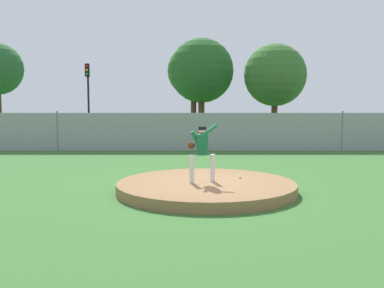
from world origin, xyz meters
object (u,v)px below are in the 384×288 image
(baseball, at_px, (241,177))
(traffic_cone_orange, at_px, (351,142))
(pitcher_youth, at_px, (203,148))
(parked_car_navy, at_px, (95,129))
(traffic_light_near, at_px, (89,87))
(parked_car_slate, at_px, (272,130))
(parked_car_burgundy, at_px, (196,129))

(baseball, distance_m, traffic_cone_orange, 13.32)
(pitcher_youth, xyz_separation_m, parked_car_navy, (-6.14, 14.39, -0.40))
(parked_car_navy, bearing_deg, traffic_light_near, 107.30)
(baseball, bearing_deg, pitcher_youth, -149.80)
(parked_car_navy, bearing_deg, traffic_cone_orange, -10.01)
(pitcher_youth, distance_m, parked_car_navy, 15.65)
(parked_car_navy, height_order, traffic_light_near, traffic_light_near)
(pitcher_youth, bearing_deg, traffic_light_near, 111.77)
(pitcher_youth, height_order, traffic_light_near, traffic_light_near)
(baseball, height_order, parked_car_slate, parked_car_slate)
(parked_car_navy, distance_m, parked_car_slate, 10.69)
(traffic_cone_orange, bearing_deg, baseball, -122.80)
(pitcher_youth, relative_size, parked_car_burgundy, 0.37)
(parked_car_slate, bearing_deg, parked_car_burgundy, 177.65)
(traffic_light_near, bearing_deg, baseball, -64.64)
(parked_car_burgundy, xyz_separation_m, traffic_cone_orange, (8.40, -3.08, -0.53))
(parked_car_navy, relative_size, traffic_cone_orange, 8.64)
(parked_car_slate, relative_size, traffic_light_near, 0.82)
(parked_car_burgundy, distance_m, parked_car_slate, 4.63)
(parked_car_navy, relative_size, parked_car_slate, 1.14)
(parked_car_slate, bearing_deg, pitcher_youth, -107.15)
(traffic_cone_orange, height_order, traffic_light_near, traffic_light_near)
(parked_car_navy, xyz_separation_m, traffic_light_near, (-1.37, 4.41, 2.64))
(pitcher_youth, xyz_separation_m, traffic_cone_orange, (8.32, 11.84, -0.95))
(baseball, xyz_separation_m, parked_car_slate, (3.45, 14.09, 0.46))
(parked_car_burgundy, bearing_deg, parked_car_slate, -2.35)
(pitcher_youth, relative_size, traffic_light_near, 0.31)
(traffic_light_near, bearing_deg, parked_car_navy, -72.70)
(traffic_cone_orange, bearing_deg, parked_car_navy, 169.99)
(baseball, distance_m, traffic_light_near, 20.34)
(baseball, relative_size, parked_car_navy, 0.02)
(traffic_cone_orange, bearing_deg, pitcher_youth, -125.09)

